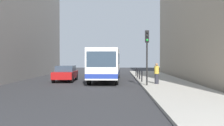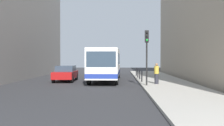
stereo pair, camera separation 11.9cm
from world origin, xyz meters
The scene contains 12 objects.
ground_plane centered at (0.00, 0.00, 0.00)m, with size 80.00×80.00×0.00m, color #2D2D30.
sidewalk centered at (5.40, 0.00, 0.07)m, with size 4.40×40.00×0.15m, color #ADA89E.
building_right centered at (11.50, 4.00, 7.90)m, with size 7.00×32.00×15.80m, color #B2A38C.
bus centered at (0.21, 3.15, 1.73)m, with size 2.69×11.06×3.00m.
car_beside_bus centered at (-3.55, 2.35, 0.78)m, with size 1.96×4.45×1.48m.
car_behind_bus centered at (0.30, 12.67, 0.78)m, with size 1.94×4.44×1.48m.
traffic_light centered at (3.55, -2.64, 3.01)m, with size 0.28×0.33×4.10m.
bollard_near centered at (3.45, 0.53, 0.62)m, with size 0.11×0.11×0.95m, color black.
bollard_mid centered at (3.45, 3.10, 0.62)m, with size 0.11×0.11×0.95m, color black.
bollard_far centered at (3.45, 5.67, 0.62)m, with size 0.11×0.11×0.95m, color black.
bollard_farthest centered at (3.45, 8.25, 0.62)m, with size 0.11×0.11×0.95m, color black.
pedestrian_near_signal centered at (4.45, -1.43, 0.96)m, with size 0.38×0.38×1.64m.
Camera 2 is at (1.54, -22.64, 2.17)m, focal length 42.92 mm.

